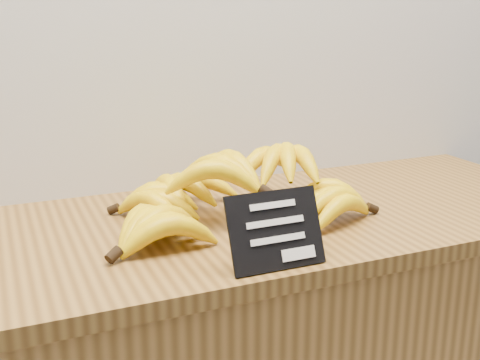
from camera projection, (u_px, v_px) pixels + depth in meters
name	position (u px, v px, depth m)	size (l,w,h in m)	color
counter_top	(230.00, 226.00, 1.15)	(1.48, 0.54, 0.03)	brown
chalkboard_sign	(276.00, 230.00, 0.92)	(0.15, 0.01, 0.12)	black
banana_pile	(224.00, 193.00, 1.13)	(0.53, 0.40, 0.12)	yellow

